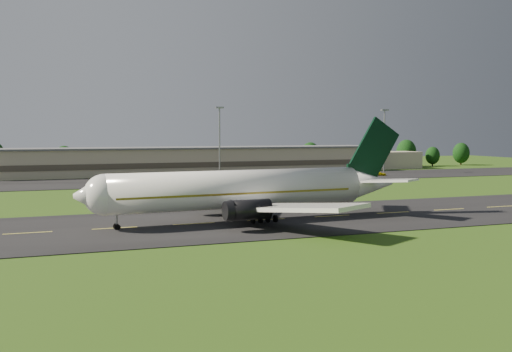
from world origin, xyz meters
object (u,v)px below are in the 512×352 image
object	(u,v)px
service_vehicle_a	(156,179)
service_vehicle_b	(217,176)
terminal	(210,161)
service_vehicle_c	(320,175)
light_mast_centre	(219,133)
light_mast_east	(384,133)
service_vehicle_d	(379,174)
airliner	(244,190)

from	to	relation	value
service_vehicle_a	service_vehicle_b	distance (m)	17.99
terminal	service_vehicle_a	xyz separation A→B (m)	(-21.71, -26.23, -3.14)
service_vehicle_b	service_vehicle_c	bearing A→B (deg)	-93.14
terminal	light_mast_centre	world-z (taller)	light_mast_centre
light_mast_centre	light_mast_east	size ratio (longest dim) A/B	1.00
terminal	light_mast_east	world-z (taller)	light_mast_east
service_vehicle_d	service_vehicle_a	bearing A→B (deg)	105.15
light_mast_east	service_vehicle_c	xyz separation A→B (m)	(-27.74, -10.14, -12.03)
service_vehicle_b	light_mast_east	bearing A→B (deg)	-79.73
airliner	service_vehicle_b	world-z (taller)	airliner
terminal	service_vehicle_a	world-z (taller)	terminal
airliner	service_vehicle_d	xyz separation A→B (m)	(65.36, 68.15, -3.92)
light_mast_centre	light_mast_east	distance (m)	55.00
terminal	service_vehicle_a	distance (m)	34.19
airliner	service_vehicle_a	world-z (taller)	airliner
airliner	light_mast_east	size ratio (longest dim) A/B	2.52
light_mast_centre	airliner	bearing A→B (deg)	-103.71
airliner	service_vehicle_d	bearing A→B (deg)	43.05
service_vehicle_c	light_mast_centre	bearing A→B (deg)	-164.62
service_vehicle_d	light_mast_east	bearing A→B (deg)	-21.12
airliner	light_mast_centre	distance (m)	82.69
airliner	light_mast_east	bearing A→B (deg)	43.87
light_mast_east	service_vehicle_d	size ratio (longest dim) A/B	4.63
light_mast_centre	service_vehicle_a	distance (m)	25.58
airliner	terminal	world-z (taller)	airliner
light_mast_centre	light_mast_east	xyz separation A→B (m)	(55.00, 0.00, 0.00)
airliner	service_vehicle_c	size ratio (longest dim) A/B	11.66
light_mast_east	service_vehicle_c	distance (m)	31.89
airliner	light_mast_centre	size ratio (longest dim) A/B	2.52
light_mast_east	terminal	bearing A→B (deg)	163.20
airliner	service_vehicle_d	size ratio (longest dim) A/B	11.68
terminal	service_vehicle_a	size ratio (longest dim) A/B	33.03
airliner	service_vehicle_c	world-z (taller)	airliner
light_mast_centre	service_vehicle_c	xyz separation A→B (m)	(27.26, -10.14, -12.03)
service_vehicle_c	service_vehicle_b	bearing A→B (deg)	-151.26
light_mast_centre	service_vehicle_d	xyz separation A→B (m)	(45.85, -11.80, -12.00)
terminal	light_mast_centre	distance (m)	18.45
service_vehicle_d	service_vehicle_b	bearing A→B (deg)	100.37
light_mast_centre	service_vehicle_c	bearing A→B (deg)	-20.40
service_vehicle_c	service_vehicle_d	distance (m)	18.66
light_mast_centre	service_vehicle_d	bearing A→B (deg)	-14.43
light_mast_east	service_vehicle_a	world-z (taller)	light_mast_east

